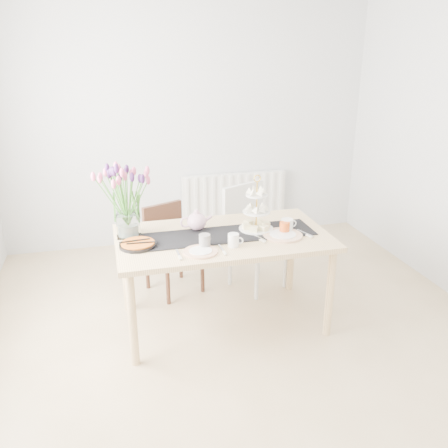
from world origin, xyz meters
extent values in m
plane|color=tan|center=(0.00, 0.00, 0.00)|extent=(4.50, 4.50, 0.00)
plane|color=silver|center=(0.00, 2.25, 1.30)|extent=(4.00, 0.00, 4.00)
cube|color=white|center=(0.50, 2.19, 0.45)|extent=(1.20, 0.08, 0.60)
cube|color=tan|center=(-0.09, 0.42, 0.73)|extent=(1.60, 0.90, 0.04)
cylinder|color=tan|center=(-0.82, 0.04, 0.35)|extent=(0.06, 0.06, 0.71)
cylinder|color=tan|center=(0.64, 0.04, 0.35)|extent=(0.06, 0.06, 0.71)
cylinder|color=tan|center=(-0.82, 0.80, 0.35)|extent=(0.06, 0.06, 0.71)
cylinder|color=tan|center=(0.64, 0.80, 0.35)|extent=(0.06, 0.06, 0.71)
cube|color=#361D13|center=(-0.38, 1.04, 0.39)|extent=(0.51, 0.51, 0.04)
cube|color=#361D13|center=(-0.45, 1.20, 0.60)|extent=(0.37, 0.19, 0.37)
cylinder|color=#361D13|center=(-0.47, 0.81, 0.19)|extent=(0.04, 0.04, 0.37)
cylinder|color=#361D13|center=(-0.14, 0.95, 0.19)|extent=(0.04, 0.04, 0.37)
cylinder|color=#361D13|center=(-0.62, 1.14, 0.19)|extent=(0.04, 0.04, 0.37)
cylinder|color=#361D13|center=(-0.28, 1.28, 0.19)|extent=(0.04, 0.04, 0.37)
cube|color=silver|center=(0.37, 0.93, 0.47)|extent=(0.61, 0.61, 0.04)
cube|color=silver|center=(0.28, 1.12, 0.71)|extent=(0.44, 0.23, 0.44)
cylinder|color=silver|center=(0.28, 0.69, 0.23)|extent=(0.04, 0.04, 0.45)
cylinder|color=silver|center=(0.61, 0.84, 0.23)|extent=(0.04, 0.04, 0.45)
cylinder|color=silver|center=(0.13, 1.02, 0.23)|extent=(0.04, 0.04, 0.45)
cylinder|color=silver|center=(0.46, 1.17, 0.23)|extent=(0.04, 0.04, 0.45)
cube|color=black|center=(-0.09, 0.42, 0.75)|extent=(1.40, 0.35, 0.01)
cube|color=silver|center=(-0.78, 0.61, 0.84)|extent=(0.17, 0.17, 0.17)
cylinder|color=gold|center=(0.19, 0.46, 0.94)|extent=(0.01, 0.01, 0.39)
cylinder|color=white|center=(0.19, 0.46, 0.76)|extent=(0.27, 0.27, 0.01)
cylinder|color=white|center=(0.19, 0.46, 0.90)|extent=(0.21, 0.21, 0.01)
cylinder|color=white|center=(0.19, 0.46, 1.03)|extent=(0.17, 0.17, 0.01)
cylinder|color=white|center=(0.42, 0.39, 0.80)|extent=(0.10, 0.10, 0.09)
cylinder|color=black|center=(-0.73, 0.36, 0.76)|extent=(0.27, 0.27, 0.02)
cylinder|color=#C86B1C|center=(-0.73, 0.36, 0.78)|extent=(0.24, 0.24, 0.01)
cylinder|color=gray|center=(-0.27, 0.23, 0.80)|extent=(0.11, 0.11, 0.10)
cylinder|color=white|center=(-0.07, 0.20, 0.80)|extent=(0.11, 0.11, 0.09)
cylinder|color=#DB5218|center=(0.38, 0.34, 0.80)|extent=(0.11, 0.11, 0.09)
cylinder|color=silver|center=(-0.32, 0.15, 0.76)|extent=(0.25, 0.25, 0.01)
cylinder|color=white|center=(0.34, 0.29, 0.76)|extent=(0.38, 0.38, 0.02)
camera|label=1|loc=(-0.92, -2.80, 2.09)|focal=38.00mm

